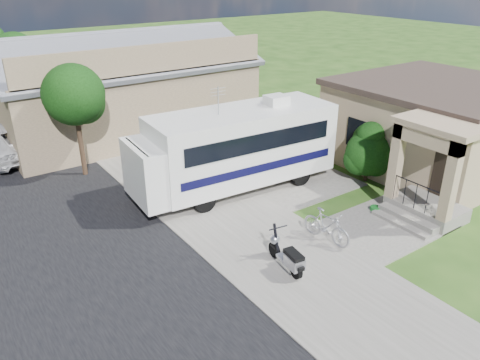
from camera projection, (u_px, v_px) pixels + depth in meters
ground at (298, 240)px, 14.78m from camera, size 120.00×120.00×0.00m
sidewalk_slab at (138, 152)px, 21.67m from camera, size 4.00×80.00×0.06m
driveway_slab at (252, 180)px, 18.90m from camera, size 7.00×6.00×0.05m
walk_slab at (386, 225)px, 15.60m from camera, size 4.00×3.00×0.05m
house at (436, 125)px, 19.76m from camera, size 9.47×7.80×3.54m
warehouse at (121, 91)px, 24.33m from camera, size 12.50×8.40×5.04m
street_tree_a at (76, 97)px, 18.21m from camera, size 2.44×2.40×4.58m
street_tree_b at (18, 57)px, 25.58m from camera, size 2.44×2.40×4.73m
motorhome at (236, 146)px, 17.54m from camera, size 8.02×2.98×4.04m
shrub at (369, 151)px, 18.48m from camera, size 2.01×1.92×2.46m
scooter at (287, 256)px, 13.11m from camera, size 0.64×1.67×1.10m
bicycle at (326, 228)px, 14.46m from camera, size 0.73×1.80×1.05m
pickup_truck at (10, 139)px, 21.21m from camera, size 2.86×5.71×1.55m
garden_hose at (375, 209)px, 16.49m from camera, size 0.36×0.36×0.16m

